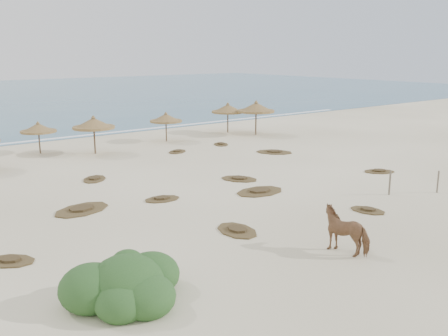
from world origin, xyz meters
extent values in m
plane|color=#F4EAC9|center=(0.00, 0.00, 0.00)|extent=(160.00, 160.00, 0.00)
cube|color=white|center=(0.00, 26.00, 0.00)|extent=(70.00, 0.60, 0.01)
cylinder|color=brown|center=(-1.16, 17.66, 1.07)|extent=(0.12, 0.12, 2.15)
cylinder|color=olive|center=(-1.16, 17.66, 1.96)|extent=(3.92, 3.92, 0.18)
cone|color=olive|center=(-1.16, 17.66, 2.30)|extent=(3.79, 3.79, 0.77)
cone|color=olive|center=(-1.16, 17.66, 2.76)|extent=(0.37, 0.37, 0.22)
cylinder|color=brown|center=(-4.36, 20.26, 0.91)|extent=(0.10, 0.10, 1.81)
cylinder|color=olive|center=(-4.36, 20.26, 1.66)|extent=(2.83, 2.83, 0.16)
cone|color=olive|center=(-4.36, 20.26, 1.94)|extent=(2.74, 2.74, 0.65)
cone|color=olive|center=(-4.36, 20.26, 2.33)|extent=(0.31, 0.31, 0.19)
cylinder|color=brown|center=(5.76, 18.90, 0.94)|extent=(0.11, 0.11, 1.88)
cylinder|color=olive|center=(5.76, 18.90, 1.72)|extent=(3.47, 3.47, 0.16)
cone|color=olive|center=(5.76, 18.90, 2.01)|extent=(3.35, 3.35, 0.67)
cone|color=olive|center=(5.76, 18.90, 2.42)|extent=(0.32, 0.32, 0.20)
cylinder|color=brown|center=(14.03, 16.87, 1.18)|extent=(0.13, 0.13, 2.35)
cylinder|color=olive|center=(14.03, 16.87, 2.15)|extent=(4.36, 4.36, 0.20)
cone|color=olive|center=(14.03, 16.87, 2.52)|extent=(4.22, 4.22, 0.84)
cone|color=olive|center=(14.03, 16.87, 3.03)|extent=(0.40, 0.40, 0.25)
cylinder|color=brown|center=(12.85, 19.49, 1.06)|extent=(0.12, 0.12, 2.11)
cylinder|color=olive|center=(12.85, 19.49, 1.93)|extent=(3.42, 3.42, 0.18)
cone|color=olive|center=(12.85, 19.49, 2.26)|extent=(3.31, 3.31, 0.75)
cone|color=olive|center=(12.85, 19.49, 2.72)|extent=(0.36, 0.36, 0.22)
imported|color=#9A6946|center=(-1.41, -5.74, 0.84)|extent=(1.37, 2.15, 1.68)
cylinder|color=#6F6353|center=(6.56, -2.22, 0.65)|extent=(0.12, 0.12, 1.30)
cylinder|color=#6F6353|center=(8.91, -3.58, 0.60)|extent=(0.09, 0.09, 1.21)
ellipsoid|color=#376129|center=(-9.82, -4.28, 0.63)|extent=(2.28, 2.28, 1.71)
ellipsoid|color=#376129|center=(-8.80, -3.94, 0.51)|extent=(1.82, 1.82, 1.37)
ellipsoid|color=#376129|center=(-10.73, -3.82, 0.57)|extent=(1.94, 1.94, 1.45)
ellipsoid|color=#376129|center=(-9.59, -5.08, 0.46)|extent=(1.71, 1.71, 1.28)
ellipsoid|color=#376129|center=(-10.28, -4.85, 0.43)|extent=(1.59, 1.59, 1.20)
ellipsoid|color=#376129|center=(-9.14, -3.25, 0.40)|extent=(1.37, 1.37, 1.02)
ellipsoid|color=#376129|center=(-9.48, -3.71, 1.02)|extent=(1.02, 1.02, 0.77)
ellipsoid|color=#376129|center=(-10.16, -4.17, 1.08)|extent=(0.91, 0.91, 0.68)
camera|label=1|loc=(-15.94, -16.86, 7.36)|focal=40.00mm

